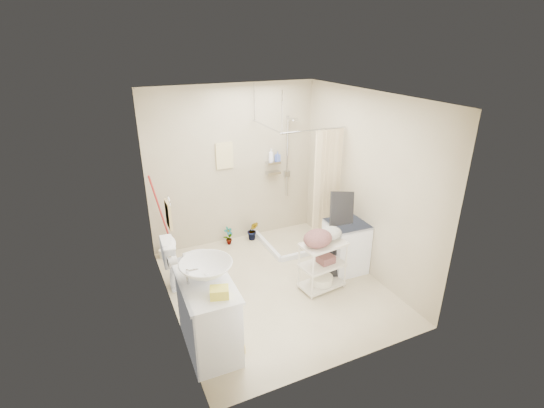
{
  "coord_description": "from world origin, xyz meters",
  "views": [
    {
      "loc": [
        -1.98,
        -4.2,
        3.23
      ],
      "look_at": [
        0.07,
        0.25,
        1.15
      ],
      "focal_mm": 26.0,
      "sensor_mm": 36.0,
      "label": 1
    }
  ],
  "objects": [
    {
      "name": "floor_basket",
      "position": [
        -0.92,
        -0.95,
        0.07
      ],
      "size": [
        0.3,
        0.25,
        0.14
      ],
      "primitive_type": "cube",
      "rotation": [
        0.0,
        0.0,
        -0.19
      ],
      "color": "gold",
      "rests_on": "ground"
    },
    {
      "name": "washing_machine",
      "position": [
        1.14,
        -0.02,
        0.38
      ],
      "size": [
        0.54,
        0.56,
        0.76
      ],
      "primitive_type": "cube",
      "rotation": [
        0.0,
        0.0,
        -0.04
      ],
      "color": "white",
      "rests_on": "ground"
    },
    {
      "name": "potted_plant_a",
      "position": [
        -0.2,
        1.43,
        0.16
      ],
      "size": [
        0.2,
        0.17,
        0.32
      ],
      "primitive_type": "imported",
      "rotation": [
        0.0,
        0.0,
        0.4
      ],
      "color": "brown",
      "rests_on": "ground"
    },
    {
      "name": "tp_holder",
      "position": [
        -1.36,
        0.05,
        0.72
      ],
      "size": [
        0.08,
        0.12,
        0.14
      ],
      "primitive_type": null,
      "color": "silver",
      "rests_on": "wall_left"
    },
    {
      "name": "vanity",
      "position": [
        -1.16,
        -0.75,
        0.43
      ],
      "size": [
        0.56,
        0.98,
        0.85
      ],
      "primitive_type": "cube",
      "rotation": [
        0.0,
        0.0,
        -0.02
      ],
      "color": "white",
      "rests_on": "ground"
    },
    {
      "name": "shampoo_bottle_b",
      "position": [
        0.75,
        1.52,
        1.4
      ],
      "size": [
        0.09,
        0.09,
        0.16
      ],
      "primitive_type": "imported",
      "rotation": [
        0.0,
        0.0,
        0.22
      ],
      "color": "#485FB6",
      "rests_on": "shower"
    },
    {
      "name": "hanging_towel",
      "position": [
        -0.15,
        1.58,
        1.5
      ],
      "size": [
        0.28,
        0.03,
        0.42
      ],
      "primitive_type": "cube",
      "color": "beige",
      "rests_on": "wall_back"
    },
    {
      "name": "wall_right",
      "position": [
        1.4,
        0.0,
        1.3
      ],
      "size": [
        0.04,
        3.2,
        2.6
      ],
      "primitive_type": "cube",
      "color": "#BDB192",
      "rests_on": "ground"
    },
    {
      "name": "laundry_rack",
      "position": [
        0.57,
        -0.29,
        0.42
      ],
      "size": [
        0.64,
        0.42,
        0.83
      ],
      "primitive_type": null,
      "rotation": [
        0.0,
        0.0,
        0.11
      ],
      "color": "beige",
      "rests_on": "ground"
    },
    {
      "name": "ironing_board",
      "position": [
        1.0,
        -0.07,
        0.64
      ],
      "size": [
        0.37,
        0.15,
        1.27
      ],
      "primitive_type": null,
      "rotation": [
        0.0,
        0.0,
        -0.11
      ],
      "color": "black",
      "rests_on": "ground"
    },
    {
      "name": "shampoo_bottle_a",
      "position": [
        0.63,
        1.52,
        1.43
      ],
      "size": [
        0.09,
        0.09,
        0.22
      ],
      "primitive_type": "imported",
      "rotation": [
        0.0,
        0.0,
        -0.01
      ],
      "color": "white",
      "rests_on": "shower"
    },
    {
      "name": "toilet",
      "position": [
        -1.04,
        0.55,
        0.38
      ],
      "size": [
        0.76,
        0.46,
        0.75
      ],
      "primitive_type": "imported",
      "rotation": [
        0.0,
        0.0,
        1.51
      ],
      "color": "white",
      "rests_on": "ground"
    },
    {
      "name": "potted_plant_b",
      "position": [
        0.24,
        1.41,
        0.17
      ],
      "size": [
        0.23,
        0.21,
        0.35
      ],
      "primitive_type": "imported",
      "rotation": [
        0.0,
        0.0,
        -0.34
      ],
      "color": "brown",
      "rests_on": "ground"
    },
    {
      "name": "floor",
      "position": [
        0.0,
        0.0,
        0.0
      ],
      "size": [
        3.2,
        3.2,
        0.0
      ],
      "primitive_type": "plane",
      "color": "beige",
      "rests_on": "ground"
    },
    {
      "name": "sink",
      "position": [
        -1.13,
        -0.67,
        0.95
      ],
      "size": [
        0.64,
        0.64,
        0.2
      ],
      "primitive_type": "imported",
      "rotation": [
        0.0,
        0.0,
        -0.13
      ],
      "color": "white",
      "rests_on": "vanity"
    },
    {
      "name": "wall_front",
      "position": [
        0.0,
        -1.6,
        1.3
      ],
      "size": [
        2.8,
        0.04,
        2.6
      ],
      "primitive_type": "cube",
      "color": "#BDB192",
      "rests_on": "ground"
    },
    {
      "name": "mop",
      "position": [
        -1.28,
        1.45,
        0.71
      ],
      "size": [
        0.17,
        0.17,
        1.41
      ],
      "primitive_type": null,
      "rotation": [
        0.0,
        0.0,
        -0.27
      ],
      "color": "#A42223",
      "rests_on": "ground"
    },
    {
      "name": "ceiling",
      "position": [
        0.0,
        0.0,
        2.6
      ],
      "size": [
        2.8,
        3.2,
        0.04
      ],
      "primitive_type": "cube",
      "color": "silver",
      "rests_on": "ground"
    },
    {
      "name": "shower",
      "position": [
        0.85,
        1.05,
        1.05
      ],
      "size": [
        1.1,
        1.1,
        2.1
      ],
      "primitive_type": null,
      "color": "white",
      "rests_on": "ground"
    },
    {
      "name": "counter_basket",
      "position": [
        -1.1,
        -1.04,
        0.9
      ],
      "size": [
        0.22,
        0.19,
        0.1
      ],
      "primitive_type": "cube",
      "rotation": [
        0.0,
        0.0,
        -0.29
      ],
      "color": "#F0E645",
      "rests_on": "vanity"
    },
    {
      "name": "towel_ring",
      "position": [
        -1.38,
        -0.2,
        1.47
      ],
      "size": [
        0.04,
        0.22,
        0.34
      ],
      "primitive_type": null,
      "color": "#E9CE89",
      "rests_on": "wall_left"
    },
    {
      "name": "wall_back",
      "position": [
        0.0,
        1.6,
        1.3
      ],
      "size": [
        2.8,
        0.04,
        2.6
      ],
      "primitive_type": "cube",
      "color": "#BDB192",
      "rests_on": "ground"
    },
    {
      "name": "wall_left",
      "position": [
        -1.4,
        0.0,
        1.3
      ],
      "size": [
        0.04,
        3.2,
        2.6
      ],
      "primitive_type": "cube",
      "color": "#BDB192",
      "rests_on": "ground"
    }
  ]
}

